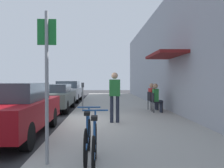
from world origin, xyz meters
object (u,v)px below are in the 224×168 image
object	(u,v)px
parked_car_1	(54,97)
parking_meter	(83,94)
parked_car_0	(13,109)
parked_car_2	(68,91)
seated_patron_1	(153,96)
bicycle_0	(95,147)
bicycle_1	(88,139)
street_sign	(47,75)
cafe_chair_1	(152,100)
pedestrian_standing	(115,93)
cafe_chair_0	(155,101)
seated_patron_0	(157,97)

from	to	relation	value
parked_car_1	parking_meter	bearing A→B (deg)	-33.95
parked_car_0	parked_car_1	size ratio (longest dim) A/B	1.00
parked_car_0	parked_car_2	xyz separation A→B (m)	(0.00, 11.05, 0.01)
seated_patron_1	bicycle_0	bearing A→B (deg)	-108.71
parking_meter	seated_patron_1	size ratio (longest dim) A/B	1.02
parked_car_0	bicycle_0	distance (m)	3.70
parking_meter	bicycle_1	distance (m)	7.10
parked_car_0	parked_car_2	distance (m)	11.05
street_sign	cafe_chair_1	bearing A→B (deg)	65.57
parked_car_0	pedestrian_standing	distance (m)	3.22
street_sign	bicycle_0	distance (m)	1.45
cafe_chair_0	cafe_chair_1	size ratio (longest dim) A/B	1.00
parked_car_2	seated_patron_0	distance (m)	8.62
parked_car_0	street_sign	bearing A→B (deg)	-59.98
bicycle_0	bicycle_1	distance (m)	0.53
parked_car_2	cafe_chair_0	distance (m)	8.59
cafe_chair_0	seated_patron_1	distance (m)	0.86
bicycle_0	seated_patron_1	xyz separation A→B (m)	(2.60, 7.68, 0.34)
parking_meter	cafe_chair_0	distance (m)	3.39
cafe_chair_0	parked_car_2	bearing A→B (deg)	124.43
parked_car_1	street_sign	xyz separation A→B (m)	(1.50, -8.33, 0.92)
parked_car_1	pedestrian_standing	world-z (taller)	pedestrian_standing
parked_car_2	bicycle_1	bearing A→B (deg)	-80.79
street_sign	seated_patron_0	xyz separation A→B (m)	(3.42, 6.57, -0.82)
bicycle_0	parked_car_0	bearing A→B (deg)	128.89
parked_car_0	seated_patron_1	world-z (taller)	parked_car_0
bicycle_0	pedestrian_standing	bearing A→B (deg)	82.53
cafe_chair_1	seated_patron_1	xyz separation A→B (m)	(0.06, 0.01, 0.19)
parking_meter	bicycle_0	distance (m)	7.62
cafe_chair_1	street_sign	bearing A→B (deg)	-114.43
parking_meter	seated_patron_0	size ratio (longest dim) A/B	1.02
parked_car_1	bicycle_1	bearing A→B (deg)	-74.96
parking_meter	parked_car_0	bearing A→B (deg)	-108.27
parked_car_2	parking_meter	xyz separation A→B (m)	(1.55, -6.36, 0.12)
pedestrian_standing	street_sign	bearing A→B (deg)	-108.98
parked_car_1	bicycle_1	world-z (taller)	parked_car_1
parked_car_2	cafe_chair_0	world-z (taller)	parked_car_2
parked_car_0	pedestrian_standing	xyz separation A→B (m)	(2.88, 1.41, 0.36)
parked_car_2	seated_patron_0	xyz separation A→B (m)	(4.92, -7.08, 0.05)
street_sign	cafe_chair_0	distance (m)	7.44
cafe_chair_0	parked_car_1	bearing A→B (deg)	159.98
bicycle_0	pedestrian_standing	world-z (taller)	pedestrian_standing
parked_car_0	street_sign	size ratio (longest dim) A/B	1.69
bicycle_0	parked_car_2	bearing A→B (deg)	99.45
cafe_chair_0	seated_patron_1	bearing A→B (deg)	85.86
seated_patron_0	pedestrian_standing	size ratio (longest dim) A/B	0.76
parked_car_2	seated_patron_1	size ratio (longest dim) A/B	3.41
street_sign	cafe_chair_1	xyz separation A→B (m)	(3.36, 7.39, -1.02)
street_sign	parked_car_1	bearing A→B (deg)	100.20
parked_car_2	parking_meter	world-z (taller)	parked_car_2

